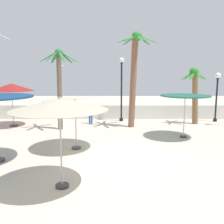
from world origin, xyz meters
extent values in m
plane|color=beige|center=(0.00, 0.00, 0.00)|extent=(56.00, 56.00, 0.00)
cube|color=silver|center=(0.00, 8.50, 0.53)|extent=(25.20, 0.30, 1.06)
cylinder|color=#333338|center=(3.85, 2.99, 0.04)|extent=(0.38, 0.38, 0.08)
cylinder|color=#A5A5AD|center=(3.85, 2.99, 1.15)|extent=(0.05, 0.05, 2.29)
cylinder|color=#1E594C|center=(3.85, 2.99, 2.27)|extent=(2.61, 2.61, 0.06)
sphere|color=#99999E|center=(3.85, 2.99, 2.35)|extent=(0.08, 0.08, 0.08)
cylinder|color=#333338|center=(-1.55, -2.87, 0.04)|extent=(0.41, 0.41, 0.08)
cylinder|color=#A5A5AD|center=(-1.55, -2.87, 1.22)|extent=(0.05, 0.05, 2.44)
cone|color=#B7AD93|center=(-1.55, -2.87, 2.55)|extent=(2.84, 2.84, 0.32)
sphere|color=#99999E|center=(-1.55, -2.87, 2.73)|extent=(0.08, 0.08, 0.08)
cylinder|color=#333338|center=(-6.55, 5.92, 0.04)|extent=(0.52, 0.52, 0.08)
cylinder|color=#A5A5AD|center=(-6.55, 5.92, 1.19)|extent=(0.05, 0.05, 2.38)
cone|color=maroon|center=(-6.55, 5.92, 2.57)|extent=(2.87, 2.87, 0.48)
sphere|color=#99999E|center=(-6.55, 5.92, 2.81)|extent=(0.08, 0.08, 0.08)
cylinder|color=#333338|center=(-1.68, 0.98, 0.04)|extent=(0.43, 0.43, 0.08)
cylinder|color=#A5A5AD|center=(-1.68, 0.98, 1.12)|extent=(0.05, 0.05, 2.24)
cylinder|color=#B7AD93|center=(-1.68, 0.98, 2.22)|extent=(2.88, 2.88, 0.06)
sphere|color=#99999E|center=(-1.68, 0.98, 2.30)|extent=(0.08, 0.08, 0.08)
cylinder|color=brown|center=(5.65, 6.69, 1.78)|extent=(0.54, 0.38, 3.57)
sphere|color=#2B7F29|center=(5.49, 6.69, 3.55)|extent=(0.61, 0.61, 0.61)
ellipsoid|color=#2B7F29|center=(5.98, 6.78, 3.28)|extent=(0.91, 0.35, 0.57)
ellipsoid|color=#2B7F29|center=(5.76, 7.12, 3.28)|extent=(0.65, 0.86, 0.57)
ellipsoid|color=#2B7F29|center=(5.27, 7.15, 3.28)|extent=(0.57, 0.89, 0.57)
ellipsoid|color=#2B7F29|center=(4.99, 6.61, 3.28)|extent=(0.91, 0.34, 0.57)
ellipsoid|color=#2B7F29|center=(5.21, 6.28, 3.28)|extent=(0.66, 0.85, 0.57)
ellipsoid|color=#2B7F29|center=(5.69, 6.23, 3.28)|extent=(0.54, 0.90, 0.57)
cylinder|color=brown|center=(-3.24, 5.01, 2.34)|extent=(0.32, 0.29, 4.68)
sphere|color=#2A7039|center=(-3.21, 5.01, 4.68)|extent=(0.46, 0.46, 0.46)
ellipsoid|color=#2A7039|center=(-2.59, 4.91, 4.41)|extent=(1.13, 0.39, 0.71)
ellipsoid|color=#2A7039|center=(-2.87, 5.55, 4.41)|extent=(0.77, 1.05, 0.71)
ellipsoid|color=#2A7039|center=(-3.59, 5.53, 4.41)|extent=(0.82, 1.02, 0.71)
ellipsoid|color=#2A7039|center=(-3.84, 4.93, 4.41)|extent=(1.13, 0.34, 0.71)
ellipsoid|color=#2A7039|center=(-3.50, 4.45, 4.41)|extent=(0.69, 1.08, 0.71)
ellipsoid|color=#2A7039|center=(-2.93, 4.45, 4.41)|extent=(0.68, 1.09, 0.71)
cylinder|color=brown|center=(1.31, 5.67, 2.86)|extent=(0.59, 0.39, 5.73)
sphere|color=#328132|center=(1.51, 5.67, 5.71)|extent=(0.63, 0.63, 0.63)
ellipsoid|color=#328132|center=(2.15, 5.58, 5.53)|extent=(1.25, 0.37, 0.53)
ellipsoid|color=#328132|center=(1.98, 6.11, 5.53)|extent=(1.04, 0.98, 0.53)
ellipsoid|color=#328132|center=(1.46, 6.32, 5.53)|extent=(0.29, 1.24, 0.53)
ellipsoid|color=#328132|center=(1.08, 6.17, 5.53)|extent=(0.96, 1.06, 0.53)
ellipsoid|color=#328132|center=(0.86, 5.66, 5.53)|extent=(1.24, 0.23, 0.53)
ellipsoid|color=#328132|center=(1.07, 5.19, 5.53)|extent=(0.97, 1.05, 0.53)
ellipsoid|color=#328132|center=(1.62, 5.04, 5.53)|extent=(0.41, 1.25, 0.53)
ellipsoid|color=#328132|center=(1.95, 5.20, 5.53)|extent=(0.98, 1.04, 0.53)
cylinder|color=black|center=(7.46, 7.51, 0.10)|extent=(0.28, 0.28, 0.20)
cylinder|color=black|center=(7.46, 7.51, 1.55)|extent=(0.12, 0.12, 3.09)
cylinder|color=black|center=(7.46, 7.51, 3.09)|extent=(0.22, 0.22, 0.06)
sphere|color=white|center=(7.46, 7.51, 3.30)|extent=(0.41, 0.41, 0.41)
cylinder|color=black|center=(0.65, 7.67, 0.10)|extent=(0.28, 0.28, 0.20)
cylinder|color=black|center=(0.65, 7.67, 2.09)|extent=(0.12, 0.12, 4.17)
cylinder|color=black|center=(0.65, 7.67, 4.17)|extent=(0.22, 0.22, 0.06)
sphere|color=white|center=(0.65, 7.67, 4.37)|extent=(0.38, 0.38, 0.38)
cylinder|color=#3359B2|center=(-1.44, 6.67, 0.39)|extent=(0.12, 0.12, 0.78)
cylinder|color=#3359B2|center=(-1.59, 6.72, 0.39)|extent=(0.12, 0.12, 0.78)
cube|color=#D8333F|center=(-1.51, 6.70, 1.05)|extent=(0.42, 0.35, 0.55)
sphere|color=tan|center=(-1.51, 6.70, 1.44)|extent=(0.21, 0.21, 0.21)
cylinder|color=tan|center=(-1.29, 6.62, 1.08)|extent=(0.08, 0.08, 0.50)
cylinder|color=tan|center=(-1.74, 6.78, 1.08)|extent=(0.08, 0.08, 0.50)
ellipsoid|color=white|center=(-4.27, 10.37, 4.07)|extent=(0.33, 0.14, 0.12)
sphere|color=white|center=(-4.10, 10.36, 4.10)|extent=(0.10, 0.10, 0.10)
cube|color=silver|center=(-4.26, 10.62, 4.09)|extent=(0.17, 0.52, 0.06)
cube|color=silver|center=(-4.29, 10.11, 4.09)|extent=(0.17, 0.52, 0.09)
cube|color=silver|center=(-3.83, -1.27, 4.70)|extent=(0.40, 0.67, 0.17)
camera|label=1|loc=(-0.03, -9.85, 3.41)|focal=38.97mm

